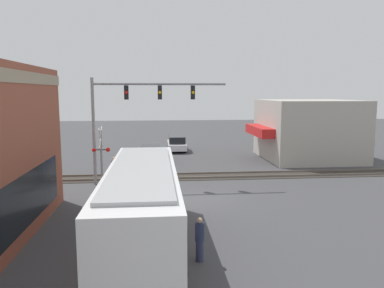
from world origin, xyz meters
TOP-DOWN VIEW (x-y plane):
  - ground_plane at (0.00, 0.00)m, footprint 120.00×120.00m
  - shop_building at (12.40, -11.36)m, footprint 8.24×9.02m
  - city_bus at (-6.39, 2.80)m, footprint 10.99×2.59m
  - traffic_signal_gantry at (4.35, 3.61)m, footprint 0.42×8.71m
  - crossing_signal at (4.37, 5.87)m, footprint 1.41×1.18m
  - rail_track_near at (6.00, 0.00)m, footprint 2.60×60.00m
  - parked_car_blue at (11.64, 2.80)m, footprint 4.72×1.82m
  - parked_car_white at (18.17, 0.20)m, footprint 4.82×1.82m
  - pedestrian_at_crossing at (4.63, 5.09)m, footprint 0.34×0.34m
  - pedestrian_near_bus at (-7.54, 0.73)m, footprint 0.34×0.34m

SIDE VIEW (x-z plane):
  - ground_plane at x=0.00m, z-range 0.00..0.00m
  - rail_track_near at x=6.00m, z-range -0.05..0.10m
  - parked_car_blue at x=11.64m, z-range -0.05..1.45m
  - parked_car_white at x=18.17m, z-range -0.06..1.49m
  - pedestrian_near_bus at x=-7.54m, z-range 0.01..1.64m
  - pedestrian_at_crossing at x=4.63m, z-range 0.02..1.79m
  - city_bus at x=-6.39m, z-range 0.17..3.48m
  - crossing_signal at x=4.37m, z-range 0.39..4.20m
  - shop_building at x=12.40m, z-range 0.00..5.32m
  - traffic_signal_gantry at x=4.35m, z-range 1.74..8.70m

